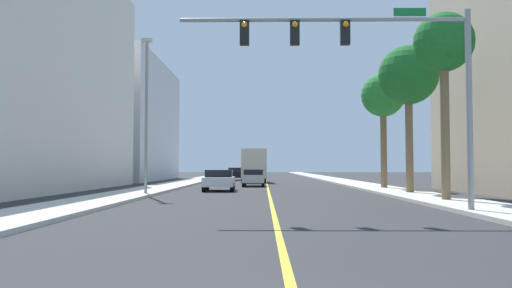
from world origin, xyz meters
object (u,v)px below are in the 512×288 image
Objects in this scene: palm_near at (444,46)px; car_black at (236,174)px; street_lamp at (146,107)px; traffic_signal_mast at (373,58)px; palm_far at (383,97)px; car_silver at (254,177)px; car_white at (219,180)px; delivery_truck at (254,165)px; palm_mid at (408,77)px.

palm_near reaches higher than car_black.
street_lamp is at bearing -95.43° from car_black.
palm_far reaches higher than traffic_signal_mast.
traffic_signal_mast is 24.56m from car_silver.
delivery_truck is at bearing 82.18° from car_white.
car_silver is 0.61× the size of delivery_truck.
car_black is at bearing 89.02° from car_white.
street_lamp reaches higher than car_white.
palm_far is at bearing -32.28° from car_silver.
palm_far is 1.92× the size of car_black.
palm_far reaches higher than delivery_truck.
car_silver is (2.10, 7.84, 0.02)m from car_white.
car_black is at bearing 84.12° from street_lamp.
car_silver is (-9.07, 5.79, -5.68)m from palm_far.
street_lamp is at bearing -112.42° from car_silver.
street_lamp is at bearing -152.53° from palm_far.
palm_far is 1.08× the size of delivery_truck.
car_black is (-11.15, 36.43, -6.17)m from palm_near.
street_lamp is at bearing -174.85° from palm_mid.
street_lamp is 1.07× the size of palm_far.
street_lamp is 24.01m from delivery_truck.
palm_near is 1.00× the size of palm_mid.
traffic_signal_mast is at bearing -129.11° from palm_near.
palm_near is 12.64m from palm_far.
street_lamp reaches higher than palm_mid.
palm_near is 1.14× the size of delivery_truck.
palm_far is at bearing -63.88° from car_black.
car_white is at bearing 159.04° from palm_mid.
car_white is at bearing 112.49° from traffic_signal_mast.
car_black is 0.93× the size of car_silver.
palm_mid is at bearing -68.84° from car_black.
car_white is at bearing 135.83° from palm_near.
palm_mid is at bearing 68.61° from traffic_signal_mast.
palm_near reaches higher than traffic_signal_mast.
palm_mid is at bearing -68.62° from delivery_truck.
palm_far is at bearing -60.70° from delivery_truck.
car_white is (-10.88, 10.57, -6.23)m from palm_near.
car_white is 17.74m from delivery_truck.
palm_far is 18.69m from delivery_truck.
palm_far is (14.68, 7.63, 1.60)m from street_lamp.
palm_far is at bearing 75.60° from traffic_signal_mast.
car_silver is (2.36, -18.02, -0.04)m from car_black.
traffic_signal_mast is 1.36× the size of delivery_truck.
palm_near is 21.32m from car_silver.
car_black is at bearing 97.73° from car_silver.
palm_mid reaches higher than palm_near.
traffic_signal_mast is 33.98m from delivery_truck.
palm_mid is at bearing 87.82° from palm_near.
traffic_signal_mast is 1.17× the size of street_lamp.
palm_near reaches higher than car_white.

